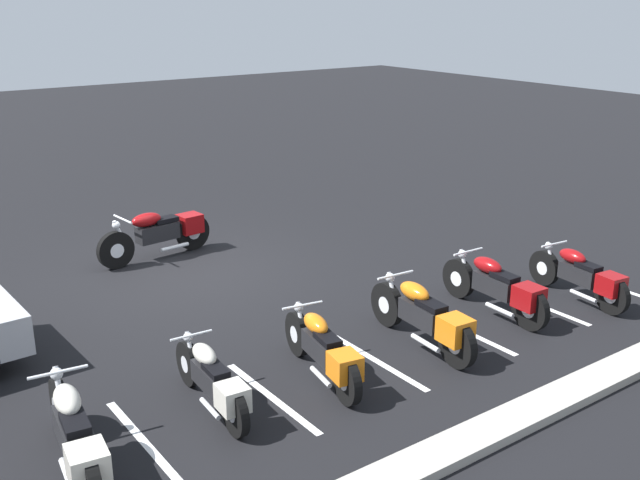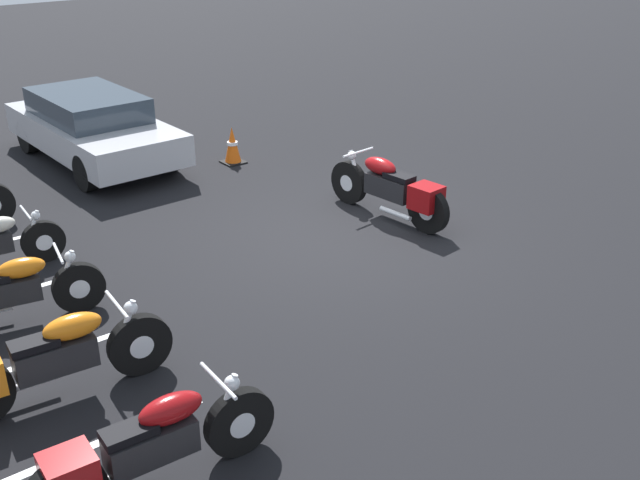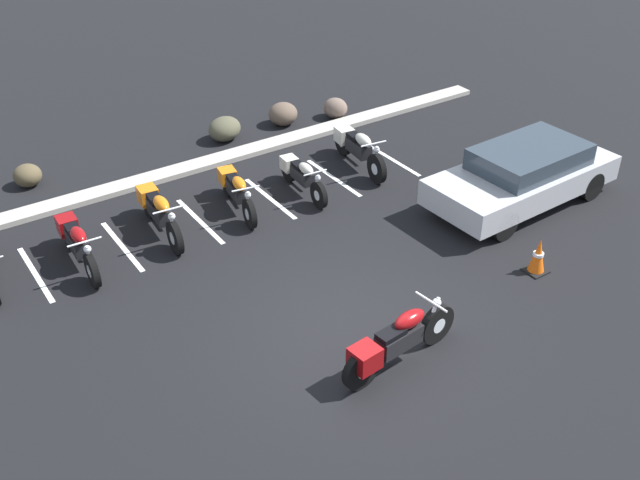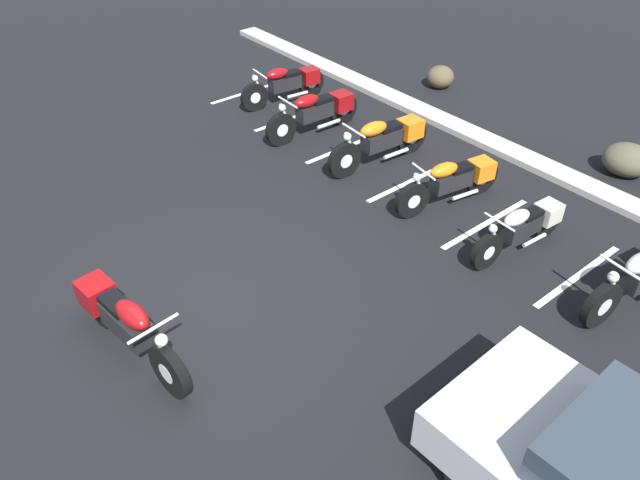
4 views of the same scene
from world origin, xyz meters
The scene contains 20 objects.
ground centered at (0.00, 0.00, 0.00)m, with size 60.00×60.00×0.00m, color black.
motorcycle_maroon_featured centered at (0.05, -1.05, 0.49)m, with size 2.36×0.69×0.93m.
parked_bike_1 centered at (-3.08, 4.59, 0.46)m, with size 0.62×2.21×0.87m.
parked_bike_2 centered at (-1.35, 4.77, 0.48)m, with size 0.64×2.27×0.89m.
parked_bike_3 centered at (0.39, 4.71, 0.44)m, with size 0.72×2.09×0.83m.
parked_bike_4 centered at (1.92, 4.55, 0.41)m, with size 0.55×1.97×0.78m.
parked_bike_5 centered at (3.68, 4.86, 0.48)m, with size 0.71×2.28×0.90m.
car_silver centered at (5.59, 1.50, 0.68)m, with size 4.36×1.94×1.29m.
concrete_curb centered at (0.00, 6.87, 0.06)m, with size 18.00×0.50×0.12m, color #A8A399.
landscape_rock_0 centered at (-3.01, 8.21, 0.26)m, with size 0.62×0.62×0.51m, color brown.
landscape_rock_1 centered at (1.78, 7.86, 0.30)m, with size 0.87×0.73×0.60m, color #4D4A38.
landscape_rock_2 centered at (3.48, 7.84, 0.30)m, with size 0.77×0.73×0.59m, color brown.
landscape_rock_3 centered at (4.87, 7.44, 0.27)m, with size 0.61×0.66×0.54m, color brown.
traffic_cone centered at (3.89, -0.51, 0.33)m, with size 0.40×0.40×0.70m.
stall_line_1 centered at (-3.93, 4.67, 0.00)m, with size 0.10×2.10×0.00m, color white.
stall_line_2 centered at (-2.23, 4.67, 0.00)m, with size 0.10×2.10×0.00m, color white.
stall_line_3 centered at (-0.53, 4.67, 0.00)m, with size 0.10×2.10×0.00m, color white.
stall_line_4 centered at (1.18, 4.67, 0.00)m, with size 0.10×2.10×0.00m, color white.
stall_line_5 centered at (2.88, 4.67, 0.00)m, with size 0.10×2.10×0.00m, color white.
stall_line_6 centered at (4.58, 4.67, 0.00)m, with size 0.10×2.10×0.00m, color white.
Camera 3 is at (-5.90, -7.74, 8.13)m, focal length 42.00 mm.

